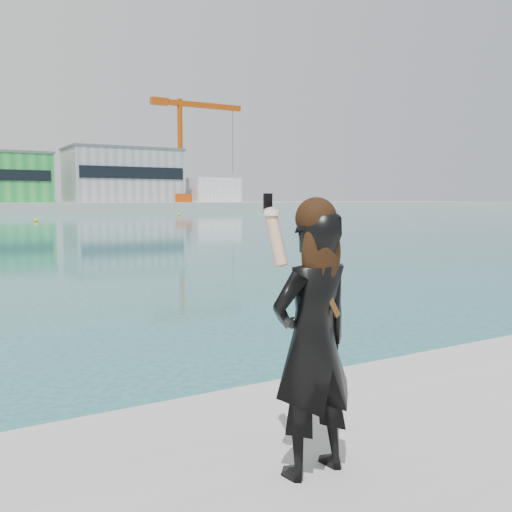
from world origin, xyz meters
The scene contains 7 objects.
warehouse_grey_right centered at (40.00, 127.98, 8.26)m, with size 25.50×15.35×12.50m.
ancillary_shed centered at (62.00, 126.00, 5.00)m, with size 12.00×10.00×6.00m, color silver.
dock_crane centered at (53.20, 122.00, 15.07)m, with size 23.00×4.00×24.00m.
flagpole_right centered at (22.09, 121.00, 6.54)m, with size 1.28×0.16×8.00m.
buoy_near centered at (34.95, 83.04, 0.00)m, with size 0.50×0.50×0.50m, color #DFBA0B.
buoy_extra centered at (10.13, 67.06, 0.00)m, with size 0.50×0.50×0.50m, color #DFBA0B.
woman centered at (0.36, -0.72, 1.70)m, with size 0.65×0.46×1.79m.
Camera 1 is at (-1.73, -3.55, 2.55)m, focal length 40.00 mm.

